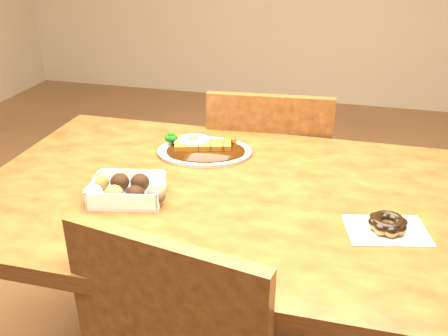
% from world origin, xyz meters
% --- Properties ---
extents(table, '(1.20, 0.80, 0.75)m').
position_xyz_m(table, '(0.00, 0.00, 0.65)').
color(table, '#49200E').
rests_on(table, ground).
extents(chair_far, '(0.45, 0.45, 0.87)m').
position_xyz_m(chair_far, '(0.05, 0.54, 0.48)').
color(chair_far, '#49200E').
rests_on(chair_far, ground).
extents(katsu_curry_plate, '(0.30, 0.24, 0.05)m').
position_xyz_m(katsu_curry_plate, '(-0.09, 0.20, 0.76)').
color(katsu_curry_plate, white).
rests_on(katsu_curry_plate, table).
extents(donut_box, '(0.21, 0.16, 0.05)m').
position_xyz_m(donut_box, '(-0.20, -0.10, 0.77)').
color(donut_box, white).
rests_on(donut_box, table).
extents(pon_de_ring, '(0.19, 0.16, 0.03)m').
position_xyz_m(pon_de_ring, '(0.41, -0.09, 0.77)').
color(pon_de_ring, silver).
rests_on(pon_de_ring, table).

